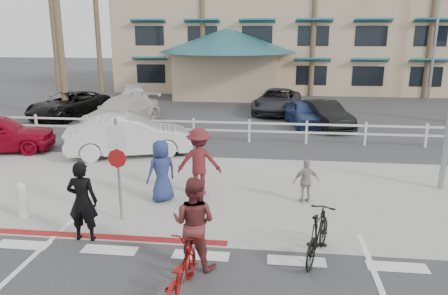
# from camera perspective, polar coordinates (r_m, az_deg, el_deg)

# --- Properties ---
(ground) EXTENTS (140.00, 140.00, 0.00)m
(ground) POSITION_cam_1_polar(r_m,az_deg,el_deg) (9.00, -3.72, -15.80)
(ground) COLOR #333335
(sidewalk_plaza) EXTENTS (22.00, 7.00, 0.01)m
(sidewalk_plaza) POSITION_cam_1_polar(r_m,az_deg,el_deg) (13.02, -0.13, -5.71)
(sidewalk_plaza) COLOR gray
(sidewalk_plaza) RESTS_ON ground
(cross_street) EXTENTS (40.00, 5.00, 0.01)m
(cross_street) POSITION_cam_1_polar(r_m,az_deg,el_deg) (16.80, 1.51, -0.95)
(cross_street) COLOR #333335
(cross_street) RESTS_ON ground
(parking_lot) EXTENTS (50.00, 16.00, 0.01)m
(parking_lot) POSITION_cam_1_polar(r_m,az_deg,el_deg) (26.05, 3.46, 4.72)
(parking_lot) COLOR #333335
(parking_lot) RESTS_ON ground
(curb_red) EXTENTS (7.00, 0.25, 0.02)m
(curb_red) POSITION_cam_1_polar(r_m,az_deg,el_deg) (10.88, -18.55, -10.82)
(curb_red) COLOR maroon
(curb_red) RESTS_ON ground
(rail_fence) EXTENTS (29.40, 0.16, 1.00)m
(rail_fence) POSITION_cam_1_polar(r_m,az_deg,el_deg) (18.58, 3.63, 2.15)
(rail_fence) COLOR silver
(rail_fence) RESTS_ON ground
(building) EXTENTS (28.00, 16.00, 11.30)m
(building) POSITION_cam_1_polar(r_m,az_deg,el_deg) (38.62, 7.90, 16.33)
(building) COLOR #CAAE8A
(building) RESTS_ON ground
(sign_post) EXTENTS (0.50, 0.10, 2.90)m
(sign_post) POSITION_cam_1_polar(r_m,az_deg,el_deg) (10.96, -13.66, -2.18)
(sign_post) COLOR gray
(sign_post) RESTS_ON ground
(bollard_0) EXTENTS (0.26, 0.26, 0.95)m
(bollard_0) POSITION_cam_1_polar(r_m,az_deg,el_deg) (12.18, -24.87, -6.29)
(bollard_0) COLOR silver
(bollard_0) RESTS_ON ground
(streetlight_1) EXTENTS (0.60, 2.00, 9.50)m
(streetlight_1) POSITION_cam_1_polar(r_m,az_deg,el_deg) (33.31, 26.02, 13.72)
(streetlight_1) COLOR gray
(streetlight_1) RESTS_ON ground
(palm_1) EXTENTS (4.00, 4.00, 13.00)m
(palm_1) POSITION_cam_1_polar(r_m,az_deg,el_deg) (35.33, -16.41, 17.42)
(palm_1) COLOR #205526
(palm_1) RESTS_ON ground
(palm_5) EXTENTS (4.00, 4.00, 13.00)m
(palm_5) POSITION_cam_1_polar(r_m,az_deg,el_deg) (32.75, 11.79, 17.94)
(palm_5) COLOR #205526
(palm_5) RESTS_ON ground
(palm_10) EXTENTS (4.00, 4.00, 12.00)m
(palm_10) POSITION_cam_1_polar(r_m,az_deg,el_deg) (25.38, -21.06, 17.14)
(palm_10) COLOR #205526
(palm_10) RESTS_ON ground
(bike_red) EXTENTS (0.74, 1.83, 0.94)m
(bike_red) POSITION_cam_1_polar(r_m,az_deg,el_deg) (8.06, -5.65, -15.90)
(bike_red) COLOR maroon
(bike_red) RESTS_ON ground
(rider_red) EXTENTS (0.70, 0.48, 1.86)m
(rider_red) POSITION_cam_1_polar(r_m,az_deg,el_deg) (10.29, -18.00, -6.70)
(rider_red) COLOR black
(rider_red) RESTS_ON ground
(bike_black) EXTENTS (1.05, 1.87, 1.08)m
(bike_black) POSITION_cam_1_polar(r_m,az_deg,el_deg) (9.37, 12.16, -11.06)
(bike_black) COLOR black
(bike_black) RESTS_ON ground
(rider_black) EXTENTS (1.05, 0.90, 1.89)m
(rider_black) POSITION_cam_1_polar(r_m,az_deg,el_deg) (8.75, -3.95, -9.77)
(rider_black) COLOR maroon
(rider_black) RESTS_ON ground
(pedestrian_a) EXTENTS (1.32, 0.83, 1.96)m
(pedestrian_a) POSITION_cam_1_polar(r_m,az_deg,el_deg) (12.55, -3.26, -1.84)
(pedestrian_a) COLOR maroon
(pedestrian_a) RESTS_ON ground
(pedestrian_child) EXTENTS (0.78, 0.48, 1.25)m
(pedestrian_child) POSITION_cam_1_polar(r_m,az_deg,el_deg) (12.20, 10.69, -4.34)
(pedestrian_child) COLOR #9C9891
(pedestrian_child) RESTS_ON ground
(pedestrian_b) EXTENTS (1.00, 0.98, 1.74)m
(pedestrian_b) POSITION_cam_1_polar(r_m,az_deg,el_deg) (12.16, -8.16, -3.06)
(pedestrian_b) COLOR navy
(pedestrian_b) RESTS_ON ground
(car_white_sedan) EXTENTS (4.95, 3.06, 1.54)m
(car_white_sedan) POSITION_cam_1_polar(r_m,az_deg,el_deg) (16.92, -12.25, 1.51)
(car_white_sedan) COLOR silver
(car_white_sedan) RESTS_ON ground
(lot_car_0) EXTENTS (3.55, 5.53, 1.42)m
(lot_car_0) POSITION_cam_1_polar(r_m,az_deg,el_deg) (25.52, -19.57, 5.29)
(lot_car_0) COLOR black
(lot_car_0) RESTS_ON ground
(lot_car_1) EXTENTS (3.21, 5.41, 1.47)m
(lot_car_1) POSITION_cam_1_polar(r_m,az_deg,el_deg) (22.27, -13.20, 4.53)
(lot_car_1) COLOR beige
(lot_car_1) RESTS_ON ground
(lot_car_2) EXTENTS (2.24, 4.00, 1.28)m
(lot_car_2) POSITION_cam_1_polar(r_m,az_deg,el_deg) (22.32, 10.52, 4.45)
(lot_car_2) COLOR navy
(lot_car_2) RESTS_ON ground
(lot_car_3) EXTENTS (2.79, 4.23, 1.32)m
(lot_car_3) POSITION_cam_1_polar(r_m,az_deg,el_deg) (22.02, 12.92, 4.23)
(lot_car_3) COLOR black
(lot_car_3) RESTS_ON ground
(lot_car_4) EXTENTS (3.21, 4.90, 1.32)m
(lot_car_4) POSITION_cam_1_polar(r_m,az_deg,el_deg) (27.27, -11.65, 6.30)
(lot_car_4) COLOR silver
(lot_car_4) RESTS_ON ground
(lot_car_5) EXTENTS (3.11, 5.29, 1.38)m
(lot_car_5) POSITION_cam_1_polar(r_m,az_deg,el_deg) (25.67, 6.93, 6.05)
(lot_car_5) COLOR #28282F
(lot_car_5) RESTS_ON ground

